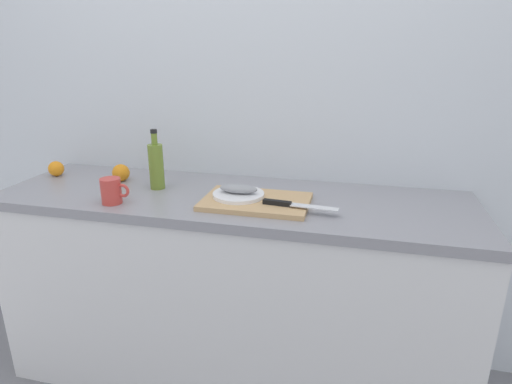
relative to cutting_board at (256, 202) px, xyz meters
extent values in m
plane|color=slate|center=(-0.13, 0.07, -0.91)|extent=(12.00, 12.00, 0.00)
cube|color=silver|center=(-0.13, 0.40, 0.34)|extent=(3.20, 0.05, 2.50)
cube|color=white|center=(-0.13, 0.07, -0.48)|extent=(2.00, 0.58, 0.86)
cube|color=gray|center=(-0.13, 0.07, -0.03)|extent=(2.00, 0.60, 0.04)
cube|color=tan|center=(0.00, 0.00, 0.00)|extent=(0.42, 0.28, 0.02)
cylinder|color=white|center=(-0.08, 0.02, 0.02)|extent=(0.21, 0.21, 0.01)
ellipsoid|color=gray|center=(-0.08, 0.02, 0.04)|extent=(0.16, 0.07, 0.04)
cube|color=silver|center=(0.24, -0.06, 0.02)|extent=(0.18, 0.05, 0.00)
cube|color=black|center=(0.09, -0.04, 0.02)|extent=(0.11, 0.03, 0.02)
cylinder|color=olive|center=(-0.47, 0.09, 0.09)|extent=(0.06, 0.06, 0.20)
cylinder|color=olive|center=(-0.47, 0.09, 0.21)|extent=(0.03, 0.03, 0.05)
cylinder|color=black|center=(-0.47, 0.09, 0.24)|extent=(0.03, 0.03, 0.02)
cylinder|color=#CC3F38|center=(-0.56, -0.13, 0.04)|extent=(0.08, 0.08, 0.10)
torus|color=#CC3F38|center=(-0.51, -0.13, 0.05)|extent=(0.06, 0.01, 0.06)
sphere|color=orange|center=(-0.68, 0.15, 0.03)|extent=(0.08, 0.08, 0.08)
sphere|color=orange|center=(-1.03, 0.15, 0.03)|extent=(0.07, 0.07, 0.07)
camera|label=1|loc=(0.38, -1.56, 0.58)|focal=30.19mm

